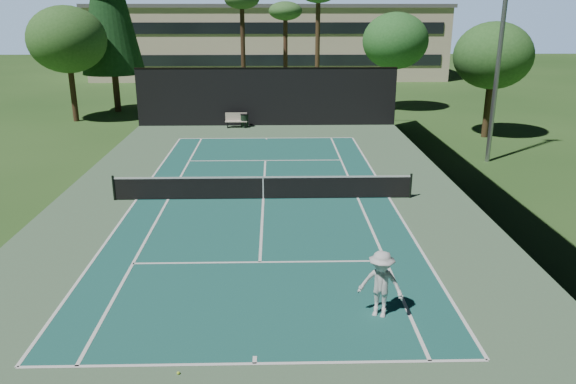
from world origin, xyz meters
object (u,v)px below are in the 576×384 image
object	(u,v)px
tennis_ball_d	(199,183)
tennis_ball_c	(269,189)
trash_bin	(245,121)
tennis_net	(263,187)
tennis_ball_b	(269,182)
park_bench	(236,120)
player	(381,284)
tennis_ball_a	(178,373)

from	to	relation	value
tennis_ball_d	tennis_ball_c	bearing A→B (deg)	-17.86
trash_bin	tennis_net	bearing A→B (deg)	-84.23
tennis_net	tennis_ball_d	distance (m)	3.85
tennis_ball_b	park_bench	distance (m)	13.21
tennis_ball_b	tennis_ball_c	world-z (taller)	same
player	tennis_ball_b	distance (m)	12.55
tennis_ball_b	park_bench	size ratio (longest dim) A/B	0.04
tennis_ball_c	tennis_ball_a	bearing A→B (deg)	-98.16
tennis_ball_d	tennis_net	bearing A→B (deg)	-37.01
tennis_ball_b	trash_bin	size ratio (longest dim) A/B	0.07
tennis_ball_c	tennis_net	bearing A→B (deg)	-99.99
tennis_net	park_bench	distance (m)	15.49
player	trash_bin	size ratio (longest dim) A/B	1.99
tennis_net	tennis_ball_c	size ratio (longest dim) A/B	191.23
tennis_net	player	size ratio (longest dim) A/B	6.87
tennis_ball_a	trash_bin	bearing A→B (deg)	89.68
tennis_ball_c	park_bench	size ratio (longest dim) A/B	0.04
player	trash_bin	distance (m)	25.64
tennis_net	player	distance (m)	10.33
tennis_ball_c	park_bench	xyz separation A→B (m)	(-2.34, 14.10, 0.51)
tennis_ball_c	tennis_ball_d	world-z (taller)	tennis_ball_c
tennis_ball_b	tennis_ball_d	xyz separation A→B (m)	(-3.28, -0.06, -0.00)
tennis_ball_b	trash_bin	bearing A→B (deg)	97.80
tennis_ball_c	trash_bin	xyz separation A→B (m)	(-1.78, 14.15, 0.44)
tennis_ball_b	player	bearing A→B (deg)	-75.85
player	tennis_ball_c	world-z (taller)	player
player	tennis_ball_b	bearing A→B (deg)	126.93
tennis_ball_c	tennis_ball_d	xyz separation A→B (m)	(-3.27, 1.05, -0.00)
tennis_net	tennis_ball_b	world-z (taller)	tennis_net
tennis_ball_a	tennis_ball_c	xyz separation A→B (m)	(1.93, 13.46, -0.00)
tennis_net	trash_bin	xyz separation A→B (m)	(-1.56, 15.39, -0.08)
tennis_ball_a	tennis_ball_b	world-z (taller)	tennis_ball_a
tennis_ball_d	trash_bin	size ratio (longest dim) A/B	0.07
tennis_ball_c	tennis_ball_d	size ratio (longest dim) A/B	1.04
player	tennis_ball_c	size ratio (longest dim) A/B	27.83
tennis_ball_c	tennis_ball_b	bearing A→B (deg)	89.51
tennis_net	tennis_ball_a	bearing A→B (deg)	-97.98
tennis_ball_a	tennis_ball_d	distance (m)	14.58
player	tennis_net	bearing A→B (deg)	131.37
tennis_ball_a	tennis_net	bearing A→B (deg)	82.02
tennis_ball_a	park_bench	world-z (taller)	park_bench
player	park_bench	bearing A→B (deg)	124.94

